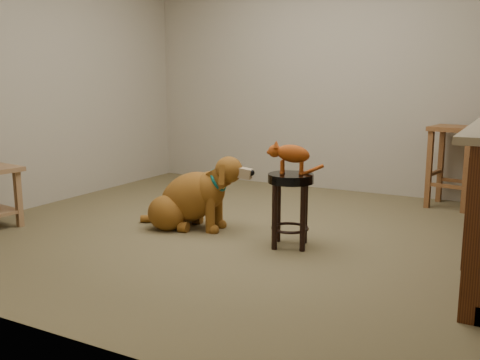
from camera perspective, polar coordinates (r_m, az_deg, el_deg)
The scene contains 6 objects.
floor at distance 4.31m, azimuth 1.22°, elevation -5.64°, with size 4.50×4.00×0.01m, color brown.
room_shell at distance 4.16m, azimuth 1.32°, elevation 17.10°, with size 4.54×4.04×2.62m.
padded_stool at distance 3.89m, azimuth 5.40°, elevation -1.62°, with size 0.35×0.35×0.54m.
wood_stool at distance 5.48m, azimuth 21.78°, elevation 1.46°, with size 0.49×0.49×0.78m.
golden_retriever at distance 4.41m, azimuth -5.21°, elevation -2.01°, with size 1.03×0.55×0.65m.
tabby_kitten at distance 3.84m, azimuth 5.34°, elevation 2.72°, with size 0.38×0.24×0.26m.
Camera 1 is at (1.88, -3.69, 1.20)m, focal length 40.00 mm.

